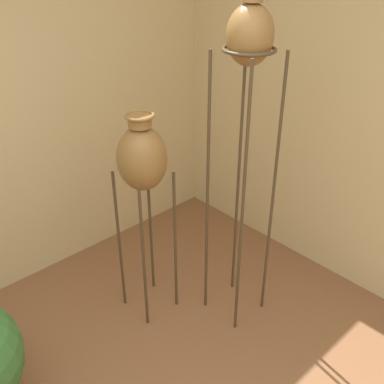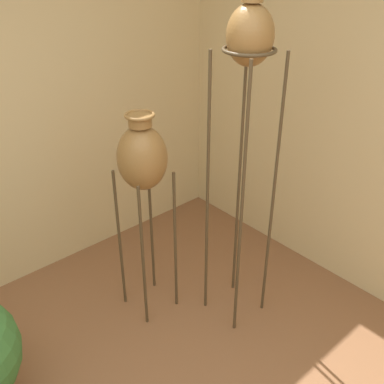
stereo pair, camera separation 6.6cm
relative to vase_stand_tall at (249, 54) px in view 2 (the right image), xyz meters
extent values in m
cylinder|color=#473823|center=(-0.15, -0.15, -0.90)|extent=(0.02, 0.02, 1.84)
cylinder|color=#473823|center=(0.15, -0.15, -0.90)|extent=(0.02, 0.02, 1.84)
cylinder|color=#473823|center=(-0.15, 0.15, -0.90)|extent=(0.02, 0.02, 1.84)
cylinder|color=#473823|center=(0.15, 0.15, -0.90)|extent=(0.02, 0.02, 1.84)
torus|color=#473823|center=(0.00, 0.00, 0.02)|extent=(0.30, 0.30, 0.02)
ellipsoid|color=olive|center=(0.00, 0.00, 0.10)|extent=(0.26, 0.26, 0.32)
cylinder|color=#473823|center=(-0.57, 0.30, -1.27)|extent=(0.02, 0.02, 1.09)
cylinder|color=#473823|center=(-0.29, 0.30, -1.27)|extent=(0.02, 0.02, 1.09)
cylinder|color=#473823|center=(-0.57, 0.57, -1.27)|extent=(0.02, 0.02, 1.09)
cylinder|color=#473823|center=(-0.29, 0.57, -1.27)|extent=(0.02, 0.02, 1.09)
torus|color=#473823|center=(-0.43, 0.44, -0.73)|extent=(0.28, 0.28, 0.02)
ellipsoid|color=olive|center=(-0.43, 0.44, -0.63)|extent=(0.31, 0.31, 0.42)
cylinder|color=olive|center=(-0.43, 0.44, -0.39)|extent=(0.14, 0.14, 0.07)
torus|color=olive|center=(-0.43, 0.44, -0.36)|extent=(0.18, 0.18, 0.02)
camera|label=1|loc=(-1.90, -1.59, 0.55)|focal=42.00mm
camera|label=2|loc=(-1.85, -1.63, 0.55)|focal=42.00mm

